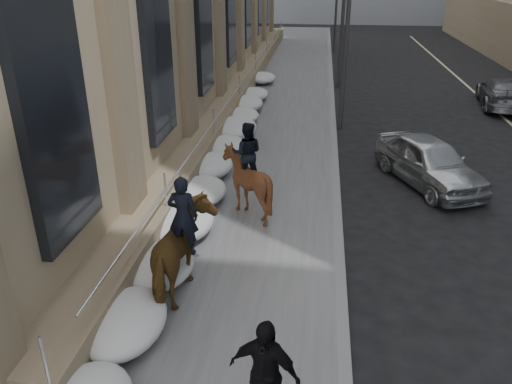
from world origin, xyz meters
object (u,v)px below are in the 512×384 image
at_px(car_grey, 503,93).
at_px(mounted_horse_right, 247,178).
at_px(mounted_horse_left, 183,250).
at_px(pedestrian, 264,374).
at_px(car_silver, 429,162).

bearing_deg(car_grey, mounted_horse_right, 59.36).
relative_size(mounted_horse_left, pedestrian, 1.39).
height_order(mounted_horse_right, car_grey, mounted_horse_right).
height_order(mounted_horse_left, car_silver, mounted_horse_left).
distance_m(pedestrian, car_silver, 10.82).
height_order(mounted_horse_left, mounted_horse_right, mounted_horse_left).
bearing_deg(mounted_horse_right, mounted_horse_left, 75.63).
distance_m(mounted_horse_left, car_silver, 9.30).
bearing_deg(mounted_horse_left, pedestrian, 123.60).
xyz_separation_m(mounted_horse_left, car_silver, (6.23, 6.90, -0.40)).
distance_m(car_silver, car_grey, 11.56).
height_order(car_silver, car_grey, car_silver).
distance_m(mounted_horse_left, mounted_horse_right, 3.97).
bearing_deg(car_silver, car_grey, 38.69).
bearing_deg(pedestrian, car_grey, 80.29).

